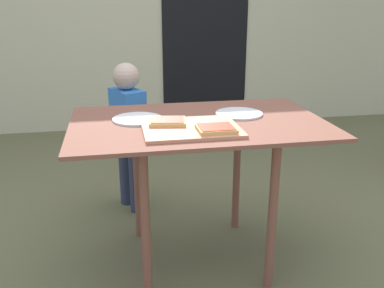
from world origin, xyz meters
The scene contains 9 objects.
ground_plane centered at (0.00, 0.00, 0.00)m, with size 16.00×16.00×0.00m, color brown.
house_door centered at (0.58, 2.52, 1.00)m, with size 0.90×0.02×2.00m, color black.
dining_table centered at (0.00, 0.00, 0.67)m, with size 1.21×0.77×0.77m.
cutting_board centered at (-0.06, -0.14, 0.77)m, with size 0.43×0.34×0.02m, color tan.
pizza_slice_near_right centered at (0.03, -0.22, 0.79)m, with size 0.16×0.14×0.02m.
pizza_slice_far_left centered at (-0.16, -0.07, 0.79)m, with size 0.18×0.16×0.02m.
plate_white_left centered at (-0.29, 0.07, 0.77)m, with size 0.24×0.24×0.01m, color white.
plate_white_right centered at (0.23, 0.08, 0.77)m, with size 0.24×0.24×0.01m, color white.
child_left centered at (-0.31, 0.67, 0.55)m, with size 0.23×0.28×0.96m.
Camera 1 is at (-0.39, -1.92, 1.32)m, focal length 39.62 mm.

